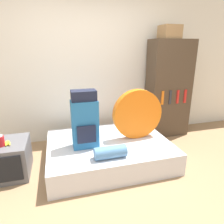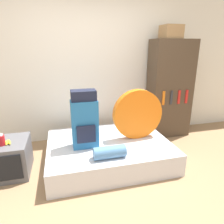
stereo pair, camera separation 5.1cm
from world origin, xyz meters
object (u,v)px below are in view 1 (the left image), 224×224
bookshelf (168,89)px  canister (0,141)px  backpack (85,120)px  tent_bag (137,114)px  cardboard_box (170,32)px  sleeping_roll (110,152)px  television (9,159)px

bookshelf → canister: bearing=-164.9°
backpack → bookshelf: 1.85m
tent_bag → bookshelf: size_ratio=0.42×
canister → backpack: bearing=0.1°
canister → tent_bag: bearing=2.8°
bookshelf → cardboard_box: (-0.08, -0.02, 1.00)m
sleeping_roll → tent_bag: bearing=41.5°
tent_bag → canister: tent_bag is taller
sleeping_roll → backpack: bearing=122.0°
backpack → television: 1.12m
sleeping_roll → television: sleeping_roll is taller
canister → bookshelf: bookshelf is taller
tent_bag → bookshelf: bookshelf is taller
backpack → cardboard_box: 2.13m
backpack → cardboard_box: cardboard_box is taller
television → canister: 0.31m
television → bookshelf: size_ratio=0.33×
television → canister: bearing=-115.4°
canister → cardboard_box: size_ratio=0.46×
television → tent_bag: bearing=0.4°
sleeping_roll → cardboard_box: (1.36, 1.12, 1.50)m
canister → cardboard_box: bearing=15.2°
television → cardboard_box: cardboard_box is taller
backpack → television: backpack is taller
backpack → canister: bearing=-179.9°
canister → cardboard_box: (2.67, 0.72, 1.36)m
backpack → sleeping_roll: (0.25, -0.40, -0.30)m
backpack → canister: 1.07m
sleeping_roll → cardboard_box: bearing=39.5°
sleeping_roll → bookshelf: bearing=38.4°
backpack → tent_bag: bearing=6.3°
sleeping_roll → canister: size_ratio=2.78×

